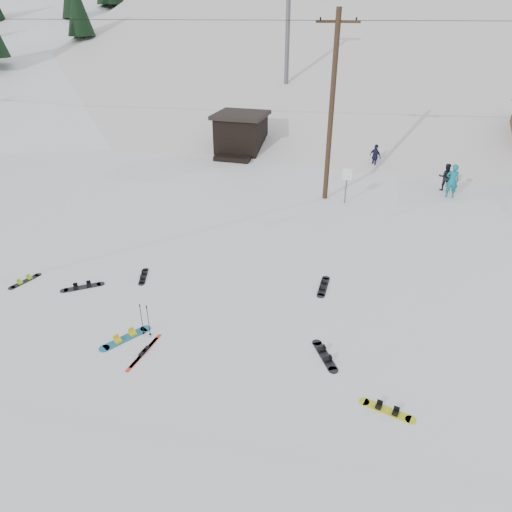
# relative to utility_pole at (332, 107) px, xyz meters

# --- Properties ---
(ground) EXTENTS (200.00, 200.00, 0.00)m
(ground) POSITION_rel_utility_pole_xyz_m (-2.00, -14.00, -4.68)
(ground) COLOR white
(ground) RESTS_ON ground
(ski_slope) EXTENTS (60.00, 85.24, 65.97)m
(ski_slope) POSITION_rel_utility_pole_xyz_m (-2.00, 41.00, -16.68)
(ski_slope) COLOR silver
(ski_slope) RESTS_ON ground
(ridge_left) EXTENTS (47.54, 95.03, 58.38)m
(ridge_left) POSITION_rel_utility_pole_xyz_m (-38.00, 34.00, -15.68)
(ridge_left) COLOR white
(ridge_left) RESTS_ON ground
(treeline_left) EXTENTS (20.00, 64.00, 10.00)m
(treeline_left) POSITION_rel_utility_pole_xyz_m (-36.00, 26.00, -4.68)
(treeline_left) COLOR black
(treeline_left) RESTS_ON ground
(treeline_crest) EXTENTS (50.00, 6.00, 10.00)m
(treeline_crest) POSITION_rel_utility_pole_xyz_m (-2.00, 72.00, -4.68)
(treeline_crest) COLOR black
(treeline_crest) RESTS_ON ski_slope
(utility_pole) EXTENTS (2.00, 0.26, 9.00)m
(utility_pole) POSITION_rel_utility_pole_xyz_m (0.00, 0.00, 0.00)
(utility_pole) COLOR #3A2819
(utility_pole) RESTS_ON ground
(trail_sign) EXTENTS (0.50, 0.09, 1.85)m
(trail_sign) POSITION_rel_utility_pole_xyz_m (1.10, -0.42, -3.41)
(trail_sign) COLOR #595B60
(trail_sign) RESTS_ON ground
(lift_hut) EXTENTS (3.40, 4.10, 2.75)m
(lift_hut) POSITION_rel_utility_pole_xyz_m (-7.00, 6.94, -3.32)
(lift_hut) COLOR black
(lift_hut) RESTS_ON ground
(lift_tower_near) EXTENTS (2.20, 0.36, 8.00)m
(lift_tower_near) POSITION_rel_utility_pole_xyz_m (-6.00, 16.00, 3.18)
(lift_tower_near) COLOR #595B60
(lift_tower_near) RESTS_ON ski_slope
(hero_snowboard) EXTENTS (1.02, 1.53, 0.12)m
(hero_snowboard) POSITION_rel_utility_pole_xyz_m (-3.96, -13.59, -4.65)
(hero_snowboard) COLOR #1970A4
(hero_snowboard) RESTS_ON ground
(hero_skis) EXTENTS (0.23, 1.76, 0.09)m
(hero_skis) POSITION_rel_utility_pole_xyz_m (-3.10, -14.01, -4.65)
(hero_skis) COLOR red
(hero_skis) RESTS_ON ground
(ski_poles) EXTENTS (0.31, 0.08, 1.12)m
(ski_poles) POSITION_rel_utility_pole_xyz_m (-3.42, -13.24, -4.11)
(ski_poles) COLOR black
(ski_poles) RESTS_ON ground
(board_scatter_a) EXTENTS (1.28, 1.05, 0.11)m
(board_scatter_a) POSITION_rel_utility_pole_xyz_m (-6.99, -11.45, -4.65)
(board_scatter_a) COLOR black
(board_scatter_a) RESTS_ON ground
(board_scatter_b) EXTENTS (0.61, 1.21, 0.09)m
(board_scatter_b) POSITION_rel_utility_pole_xyz_m (-5.25, -10.14, -4.66)
(board_scatter_b) COLOR black
(board_scatter_b) RESTS_ON ground
(board_scatter_c) EXTENTS (0.52, 1.30, 0.09)m
(board_scatter_c) POSITION_rel_utility_pole_xyz_m (-9.28, -11.69, -4.66)
(board_scatter_c) COLOR black
(board_scatter_c) RESTS_ON ground
(board_scatter_d) EXTENTS (0.93, 1.34, 0.11)m
(board_scatter_d) POSITION_rel_utility_pole_xyz_m (2.00, -12.65, -4.65)
(board_scatter_d) COLOR black
(board_scatter_d) RESTS_ON ground
(board_scatter_e) EXTENTS (1.41, 0.54, 0.10)m
(board_scatter_e) POSITION_rel_utility_pole_xyz_m (3.82, -14.26, -4.65)
(board_scatter_e) COLOR yellow
(board_scatter_e) RESTS_ON ground
(board_scatter_f) EXTENTS (0.30, 1.55, 0.11)m
(board_scatter_f) POSITION_rel_utility_pole_xyz_m (1.36, -8.92, -4.65)
(board_scatter_f) COLOR black
(board_scatter_f) RESTS_ON ground
(skier_teal) EXTENTS (0.69, 0.49, 1.81)m
(skier_teal) POSITION_rel_utility_pole_xyz_m (6.38, 2.05, -3.78)
(skier_teal) COLOR #0C6D78
(skier_teal) RESTS_ON ground
(skier_dark) EXTENTS (0.74, 0.57, 1.51)m
(skier_dark) POSITION_rel_utility_pole_xyz_m (6.14, 3.11, -3.92)
(skier_dark) COLOR black
(skier_dark) RESTS_ON ground
(skier_navy) EXTENTS (0.93, 0.87, 1.54)m
(skier_navy) POSITION_rel_utility_pole_xyz_m (2.17, 6.04, -3.91)
(skier_navy) COLOR #18183C
(skier_navy) RESTS_ON ground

